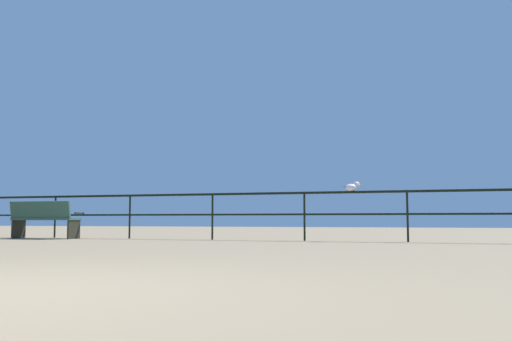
% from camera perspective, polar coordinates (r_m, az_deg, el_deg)
% --- Properties ---
extents(pier_railing, '(21.38, 0.05, 1.05)m').
position_cam_1_polar(pier_railing, '(11.89, 5.02, -3.50)').
color(pier_railing, black).
rests_on(pier_railing, ground_plane).
extents(bench_far_left, '(1.64, 0.76, 0.89)m').
position_cam_1_polar(bench_far_left, '(14.06, -21.08, -4.56)').
color(bench_far_left, '#2F5241').
rests_on(bench_far_left, ground_plane).
extents(seagull_on_rail, '(0.37, 0.30, 0.20)m').
position_cam_1_polar(seagull_on_rail, '(11.73, 9.92, -1.66)').
color(seagull_on_rail, white).
rests_on(seagull_on_rail, pier_railing).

